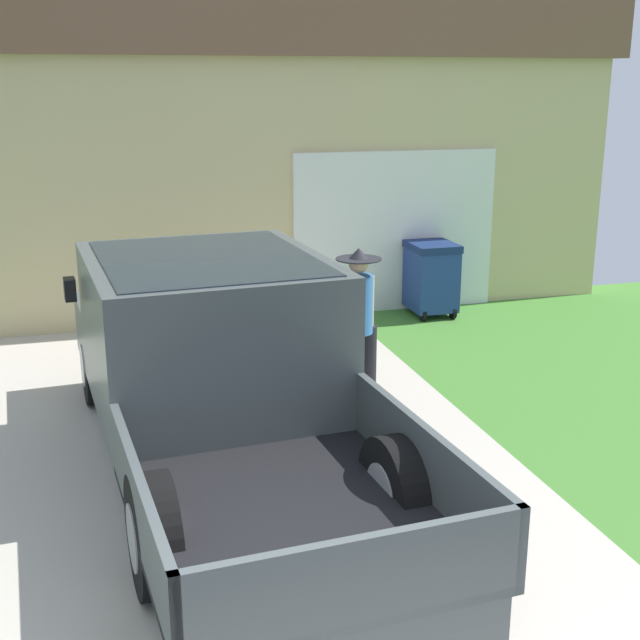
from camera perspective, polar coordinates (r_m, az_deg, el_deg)
pickup_truck at (r=7.25m, az=-7.13°, el=-3.30°), size 2.42×5.63×1.72m
person_with_hat at (r=8.18m, az=2.57°, el=-0.41°), size 0.45×0.44×1.63m
handbag at (r=8.23m, az=1.92°, el=-5.64°), size 0.33×0.18×0.43m
house_with_garage at (r=14.63m, az=-4.36°, el=12.37°), size 9.37×7.02×4.46m
wheeled_trash_bin at (r=11.73m, az=7.52°, el=2.96°), size 0.60×0.72×1.01m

